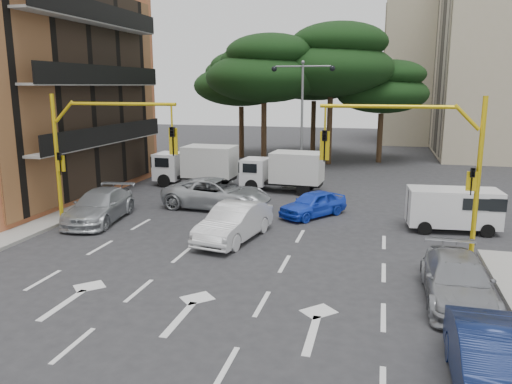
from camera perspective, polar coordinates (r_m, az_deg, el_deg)
ground at (r=18.78m, az=-2.78°, el=-7.68°), size 120.00×120.00×0.00m
median_strip at (r=33.88m, az=5.14°, el=1.38°), size 1.40×6.00×0.15m
apartment_beige_far at (r=61.41m, az=22.07°, el=13.12°), size 16.20×12.15×16.70m
pine_left_near at (r=39.92m, az=1.00°, el=13.91°), size 9.15×9.15×10.23m
pine_center at (r=41.10m, az=8.70°, el=14.69°), size 9.98×9.98×11.16m
pine_left_far at (r=44.53m, az=-1.65°, el=12.83°), size 8.32×8.32×9.30m
pine_right at (r=42.84m, az=14.32°, el=11.57°), size 7.49×7.49×8.37m
pine_back at (r=46.27m, az=6.77°, el=13.58°), size 9.15×9.15×10.23m
signal_mast_right at (r=19.10m, az=18.93°, el=4.03°), size 5.79×0.37×6.00m
signal_mast_left at (r=22.51m, az=-18.22°, el=5.21°), size 5.79×0.37×6.00m
street_lamp_center at (r=33.31m, az=5.31°, el=10.47°), size 4.16×0.36×7.77m
car_white_hatch at (r=20.81m, az=-2.53°, el=-3.48°), size 2.40×4.85×1.53m
car_blue_compact at (r=24.72m, az=6.56°, el=-1.35°), size 3.39×3.91×1.27m
car_silver_wagon at (r=24.82m, az=-17.43°, el=-1.54°), size 2.70×5.28×1.47m
car_silver_cross_a at (r=26.19m, az=-4.45°, el=-0.19°), size 5.90×3.14×1.58m
car_navy_parked at (r=11.81m, az=25.65°, el=-17.61°), size 1.57×4.45×1.46m
car_silver_parked at (r=16.19m, az=22.04°, el=-9.34°), size 1.93×4.69×1.36m
van_white at (r=23.73m, az=21.57°, el=-1.88°), size 4.00×2.07×1.93m
box_truck_a at (r=32.18m, az=-6.86°, el=2.99°), size 5.30×2.25×2.60m
box_truck_b at (r=30.29m, az=3.06°, el=2.34°), size 5.09×2.40×2.44m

